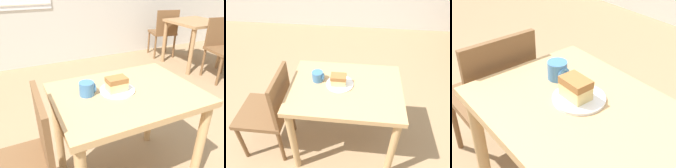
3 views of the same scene
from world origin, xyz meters
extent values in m
cube|color=tan|center=(0.06, 0.30, 0.72)|extent=(0.90, 0.68, 0.04)
cylinder|color=tan|center=(0.46, 0.01, 0.35)|extent=(0.06, 0.06, 0.70)
cylinder|color=tan|center=(-0.34, 0.59, 0.35)|extent=(0.06, 0.06, 0.70)
cylinder|color=tan|center=(0.46, 0.59, 0.35)|extent=(0.06, 0.06, 0.70)
cube|color=#9E754C|center=(2.21, 1.93, 0.73)|extent=(0.73, 0.75, 0.04)
cylinder|color=#9E754C|center=(1.89, 1.60, 0.36)|extent=(0.06, 0.06, 0.71)
cylinder|color=#9E754C|center=(2.52, 1.60, 0.36)|extent=(0.06, 0.06, 0.71)
cylinder|color=#9E754C|center=(1.89, 2.25, 0.36)|extent=(0.06, 0.06, 0.71)
cylinder|color=#9E754C|center=(2.52, 2.25, 0.36)|extent=(0.06, 0.06, 0.71)
cube|color=brown|center=(-0.47, 0.23, 0.67)|extent=(0.03, 0.40, 0.41)
cylinder|color=brown|center=(1.99, 1.13, 0.21)|extent=(0.04, 0.04, 0.42)
cylinder|color=brown|center=(2.06, 1.49, 0.21)|extent=(0.04, 0.04, 0.42)
cylinder|color=brown|center=(2.42, 1.42, 0.21)|extent=(0.04, 0.04, 0.42)
cube|color=brown|center=(2.24, 1.47, 0.67)|extent=(0.40, 0.11, 0.41)
cube|color=brown|center=(2.07, 2.57, 0.44)|extent=(0.52, 0.52, 0.04)
cylinder|color=brown|center=(2.30, 2.70, 0.21)|extent=(0.04, 0.04, 0.42)
cylinder|color=brown|center=(1.94, 2.80, 0.21)|extent=(0.04, 0.04, 0.42)
cylinder|color=brown|center=(2.20, 2.35, 0.21)|extent=(0.04, 0.04, 0.42)
cylinder|color=brown|center=(1.85, 2.44, 0.21)|extent=(0.04, 0.04, 0.42)
cube|color=brown|center=(2.02, 2.38, 0.67)|extent=(0.40, 0.13, 0.41)
cylinder|color=white|center=(0.01, 0.33, 0.75)|extent=(0.22, 0.22, 0.01)
cube|color=#E0C67F|center=(0.00, 0.32, 0.78)|extent=(0.12, 0.08, 0.06)
cube|color=#936033|center=(0.00, 0.32, 0.83)|extent=(0.12, 0.09, 0.03)
cylinder|color=teal|center=(-0.18, 0.36, 0.79)|extent=(0.09, 0.09, 0.08)
torus|color=teal|center=(-0.13, 0.36, 0.79)|extent=(0.02, 0.06, 0.06)
camera|label=1|loc=(-0.53, -0.75, 1.39)|focal=35.00mm
camera|label=2|loc=(0.14, -1.03, 1.89)|focal=35.00mm
camera|label=3|loc=(0.79, -0.37, 1.49)|focal=50.00mm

